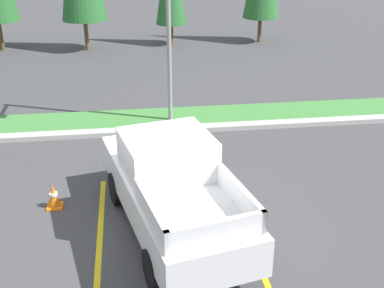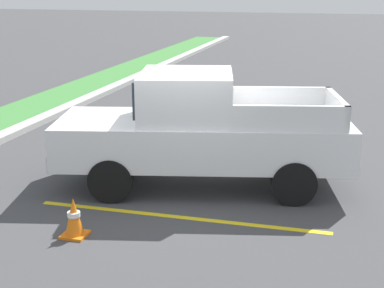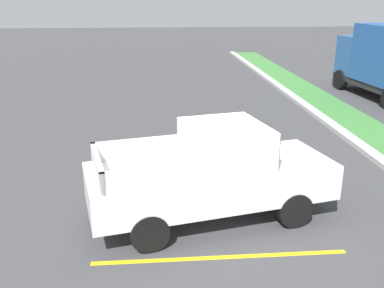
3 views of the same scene
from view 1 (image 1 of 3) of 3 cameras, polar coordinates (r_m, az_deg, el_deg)
ground_plane at (r=11.11m, az=-4.52°, el=-8.95°), size 120.00×120.00×0.00m
parking_line_near at (r=10.83m, az=-10.53°, el=-10.31°), size 0.12×4.80×0.01m
parking_line_far at (r=11.04m, az=5.93°, el=-9.22°), size 0.12×4.80×0.01m
curb_strip at (r=15.49m, az=-5.63°, el=1.51°), size 56.00×0.40×0.15m
grass_median at (r=16.53m, az=-5.78°, el=2.85°), size 56.00×1.80×0.06m
pickup_truck_main at (r=10.32m, az=-2.39°, el=-4.96°), size 2.99×5.51×2.10m
traffic_cone at (r=11.89m, az=-15.62°, el=-5.80°), size 0.36×0.36×0.60m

